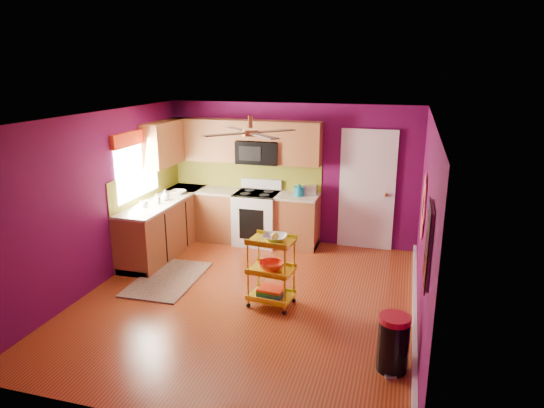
% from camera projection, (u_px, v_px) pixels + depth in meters
% --- Properties ---
extents(ground, '(5.00, 5.00, 0.00)m').
position_uv_depth(ground, '(248.00, 299.00, 6.71)').
color(ground, maroon).
rests_on(ground, ground).
extents(room_envelope, '(4.54, 5.04, 2.52)m').
position_uv_depth(room_envelope, '(248.00, 185.00, 6.26)').
color(room_envelope, '#580A43').
rests_on(room_envelope, ground).
extents(lower_cabinets, '(2.81, 2.31, 0.94)m').
position_uv_depth(lower_cabinets, '(209.00, 222.00, 8.63)').
color(lower_cabinets, brown).
rests_on(lower_cabinets, ground).
extents(electric_range, '(0.76, 0.66, 1.13)m').
position_uv_depth(electric_range, '(257.00, 217.00, 8.73)').
color(electric_range, white).
rests_on(electric_range, ground).
extents(upper_cabinetry, '(2.80, 2.30, 1.26)m').
position_uv_depth(upper_cabinetry, '(219.00, 143.00, 8.55)').
color(upper_cabinetry, brown).
rests_on(upper_cabinetry, ground).
extents(left_window, '(0.08, 1.35, 1.08)m').
position_uv_depth(left_window, '(137.00, 155.00, 7.79)').
color(left_window, white).
rests_on(left_window, ground).
extents(panel_door, '(0.95, 0.11, 2.15)m').
position_uv_depth(panel_door, '(367.00, 191.00, 8.36)').
color(panel_door, white).
rests_on(panel_door, ground).
extents(right_wall_art, '(0.04, 2.74, 1.04)m').
position_uv_depth(right_wall_art, '(425.00, 221.00, 5.42)').
color(right_wall_art, black).
rests_on(right_wall_art, ground).
extents(ceiling_fan, '(1.01, 1.01, 0.26)m').
position_uv_depth(ceiling_fan, '(250.00, 132.00, 6.27)').
color(ceiling_fan, '#BF8C3F').
rests_on(ceiling_fan, ground).
extents(shag_rug, '(0.92, 1.47, 0.02)m').
position_uv_depth(shag_rug, '(168.00, 279.00, 7.32)').
color(shag_rug, black).
rests_on(shag_rug, ground).
extents(rolling_cart, '(0.62, 0.48, 1.05)m').
position_uv_depth(rolling_cart, '(272.00, 268.00, 6.40)').
color(rolling_cart, gold).
rests_on(rolling_cart, ground).
extents(trash_can, '(0.42, 0.42, 0.63)m').
position_uv_depth(trash_can, '(393.00, 343.00, 5.08)').
color(trash_can, black).
rests_on(trash_can, ground).
extents(teal_kettle, '(0.18, 0.18, 0.21)m').
position_uv_depth(teal_kettle, '(299.00, 191.00, 8.39)').
color(teal_kettle, '#137893').
rests_on(teal_kettle, lower_cabinets).
extents(toaster, '(0.22, 0.15, 0.18)m').
position_uv_depth(toaster, '(311.00, 190.00, 8.44)').
color(toaster, beige).
rests_on(toaster, lower_cabinets).
extents(soap_bottle_a, '(0.08, 0.08, 0.17)m').
position_uv_depth(soap_bottle_a, '(157.00, 199.00, 7.89)').
color(soap_bottle_a, '#EA3F72').
rests_on(soap_bottle_a, lower_cabinets).
extents(soap_bottle_b, '(0.14, 0.14, 0.18)m').
position_uv_depth(soap_bottle_b, '(165.00, 195.00, 8.10)').
color(soap_bottle_b, white).
rests_on(soap_bottle_b, lower_cabinets).
extents(counter_dish, '(0.26, 0.26, 0.06)m').
position_uv_depth(counter_dish, '(178.00, 192.00, 8.52)').
color(counter_dish, white).
rests_on(counter_dish, lower_cabinets).
extents(counter_cup, '(0.13, 0.13, 0.10)m').
position_uv_depth(counter_cup, '(144.00, 204.00, 7.73)').
color(counter_cup, white).
rests_on(counter_cup, lower_cabinets).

